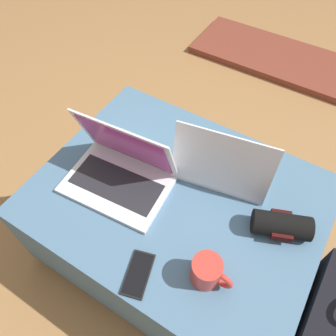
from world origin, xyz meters
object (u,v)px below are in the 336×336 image
Objects in this scene: laptop_far at (224,164)px; cell_phone at (138,274)px; laptop_near at (120,171)px; coffee_mug at (207,272)px; wrist_brace at (281,225)px; backpack at (326,330)px.

cell_phone is at bearing 73.95° from laptop_far.
laptop_near reaches higher than cell_phone.
coffee_mug reaches higher than cell_phone.
backpack is at bearing -24.13° from wrist_brace.
wrist_brace is (0.27, -0.12, -0.01)m from laptop_far.
wrist_brace is (0.57, 0.10, -0.01)m from laptop_near.
wrist_brace is 0.30m from coffee_mug.
coffee_mug is at bearing -25.07° from laptop_near.
wrist_brace is at bearing 67.15° from backpack.
cell_phone is (0.26, -0.26, -0.05)m from laptop_near.
coffee_mug is (0.13, -0.38, -0.00)m from laptop_far.
laptop_far is 0.41m from coffee_mug.
backpack is at bearing -6.53° from laptop_near.
laptop_far is 2.42× the size of cell_phone.
laptop_near is at bearing 118.10° from cell_phone.
wrist_brace is at bearing 63.30° from coffee_mug.
backpack is at bearing 5.32° from cell_phone.
laptop_far is at bearing 109.16° from coffee_mug.
laptop_far is at bearing 67.36° from backpack.
laptop_far is at bearing 156.31° from wrist_brace.
coffee_mug reaches higher than wrist_brace.
cell_phone is 0.32× the size of backpack.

